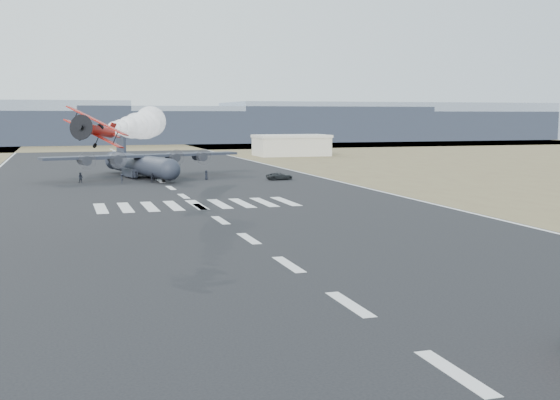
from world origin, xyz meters
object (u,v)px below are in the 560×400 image
crew_c (122,179)px  crew_e (206,175)px  transport_aircraft (140,163)px  support_vehicle (280,176)px  aerobatic_biplane (96,130)px  crew_a (133,175)px  crew_b (81,178)px  crew_f (156,176)px  crew_h (136,176)px  crew_d (152,178)px  hangar_right (291,145)px  crew_g (175,174)px

crew_c → crew_e: size_ratio=0.96×
transport_aircraft → crew_e: bearing=-51.7°
crew_e → support_vehicle: bearing=76.0°
aerobatic_biplane → crew_a: (9.03, 62.00, -9.36)m
aerobatic_biplane → crew_b: bearing=106.7°
crew_a → crew_f: (3.72, -2.43, 0.08)m
aerobatic_biplane → crew_h: aerobatic_biplane is taller
crew_d → crew_e: crew_e is taller
hangar_right → crew_e: 76.11m
crew_h → crew_a: bearing=-33.3°
hangar_right → crew_a: (-50.37, -62.22, -2.20)m
crew_c → crew_d: bearing=-95.2°
crew_c → crew_d: crew_c is taller
support_vehicle → crew_f: bearing=71.1°
hangar_right → crew_c: bearing=-127.7°
transport_aircraft → crew_g: bearing=-55.1°
hangar_right → crew_d: (-47.67, -68.21, -2.19)m
crew_d → transport_aircraft: bearing=-96.6°
transport_aircraft → crew_f: 7.27m
hangar_right → aerobatic_biplane: 137.88m
hangar_right → crew_a: hangar_right is taller
transport_aircraft → crew_c: size_ratio=22.20×
hangar_right → crew_d: size_ratio=12.50×
crew_b → crew_c: 7.29m
crew_f → crew_g: size_ratio=0.99×
crew_a → crew_d: bearing=15.3°
crew_h → crew_f: bearing=-174.5°
crew_b → crew_f: size_ratio=1.00×
crew_e → crew_h: (-12.07, 2.86, -0.06)m
crew_a → crew_d: 6.57m
crew_c → crew_g: size_ratio=0.92×
crew_d → crew_g: 7.28m
hangar_right → support_vehicle: hangar_right is taller
crew_h → crew_g: bearing=-145.9°
transport_aircraft → crew_b: bearing=-160.2°
crew_c → crew_f: bearing=-64.9°
crew_a → crew_d: size_ratio=0.99×
crew_e → crew_h: size_ratio=1.08×
crew_c → crew_f: (6.06, 3.61, 0.07)m
crew_c → crew_f: 7.05m
transport_aircraft → crew_h: transport_aircraft is taller
aerobatic_biplane → support_vehicle: size_ratio=1.23×
crew_a → crew_c: (-2.34, -6.03, 0.01)m
hangar_right → support_vehicle: bearing=-110.0°
support_vehicle → crew_h: 25.47m
crew_a → crew_e: size_ratio=0.94×
crew_g → crew_h: 7.01m
support_vehicle → crew_a: crew_a is taller
hangar_right → crew_f: size_ratio=11.56×
crew_e → transport_aircraft: bearing=-124.3°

